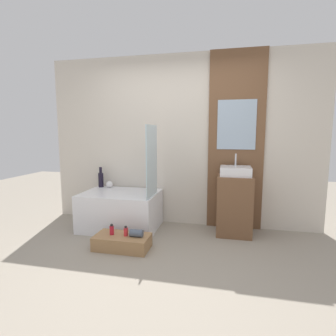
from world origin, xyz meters
TOP-DOWN VIEW (x-y plane):
  - ground_plane at (0.00, 0.00)m, footprint 12.00×12.00m
  - wall_tiled_back at (0.00, 1.58)m, footprint 4.20×0.06m
  - wall_wood_accent at (0.84, 1.53)m, footprint 0.80×0.04m
  - bathtub at (-0.82, 1.13)m, footprint 1.11×0.79m
  - glass_shower_screen at (-0.29, 1.02)m, footprint 0.01×0.51m
  - wooden_step_bench at (-0.53, 0.47)m, footprint 0.68×0.35m
  - vanity_cabinet at (0.84, 1.28)m, footprint 0.48×0.46m
  - sink at (0.84, 1.28)m, footprint 0.42×0.36m
  - vase_tall_dark at (-1.28, 1.44)m, footprint 0.08×0.08m
  - vase_round_light at (-1.13, 1.43)m, footprint 0.11×0.11m
  - bottle_soap_primary at (-0.66, 0.47)m, footprint 0.05×0.05m
  - bottle_soap_secondary at (-0.47, 0.47)m, footprint 0.05×0.05m
  - towel_roll at (-0.34, 0.47)m, footprint 0.16×0.09m

SIDE VIEW (x-z plane):
  - ground_plane at x=0.00m, z-range 0.00..0.00m
  - wooden_step_bench at x=-0.53m, z-range 0.00..0.17m
  - towel_roll at x=-0.34m, z-range 0.17..0.26m
  - bottle_soap_secondary at x=-0.47m, z-range 0.16..0.29m
  - bottle_soap_primary at x=-0.66m, z-range 0.16..0.30m
  - bathtub at x=-0.82m, z-range 0.00..0.55m
  - vanity_cabinet at x=0.84m, z-range 0.00..0.84m
  - vase_round_light at x=-1.13m, z-range 0.55..0.66m
  - vase_tall_dark at x=-1.28m, z-range 0.52..0.85m
  - sink at x=0.84m, z-range 0.75..1.05m
  - glass_shower_screen at x=-0.29m, z-range 0.55..1.53m
  - wall_tiled_back at x=0.00m, z-range 0.00..2.60m
  - wall_wood_accent at x=0.84m, z-range 0.02..2.62m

